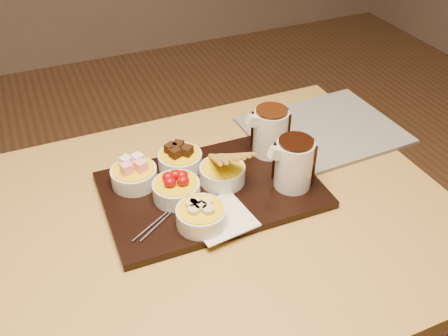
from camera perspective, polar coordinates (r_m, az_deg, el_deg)
name	(u,v)px	position (r m, az deg, el deg)	size (l,w,h in m)	color
dining_table	(171,259)	(1.09, -6.03, -10.31)	(1.20, 0.80, 0.75)	#B68F43
serving_board	(211,190)	(1.09, -1.45, -2.52)	(0.46, 0.30, 0.02)	black
napkin	(220,218)	(1.01, -0.45, -5.70)	(0.12, 0.12, 0.00)	white
bowl_marshmallows	(134,176)	(1.10, -10.22, -0.95)	(0.10, 0.10, 0.04)	silver
bowl_cake	(180,161)	(1.13, -5.02, 0.79)	(0.10, 0.10, 0.04)	silver
bowl_strawberries	(176,190)	(1.05, -5.46, -2.56)	(0.10, 0.10, 0.04)	silver
bowl_biscotti	(222,174)	(1.09, -0.19, -0.68)	(0.10, 0.10, 0.04)	silver
bowl_bananas	(201,216)	(0.98, -2.62, -5.56)	(0.10, 0.10, 0.04)	silver
pitcher_dark_chocolate	(294,164)	(1.07, 7.98, 0.41)	(0.08, 0.08, 0.11)	silver
pitcher_milk_chocolate	(270,132)	(1.16, 5.32, 4.08)	(0.08, 0.08, 0.11)	silver
fondue_skewers	(176,204)	(1.04, -5.50, -4.16)	(0.26, 0.03, 0.01)	silver
newspaper	(323,130)	(1.31, 11.25, 4.26)	(0.37, 0.30, 0.01)	beige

